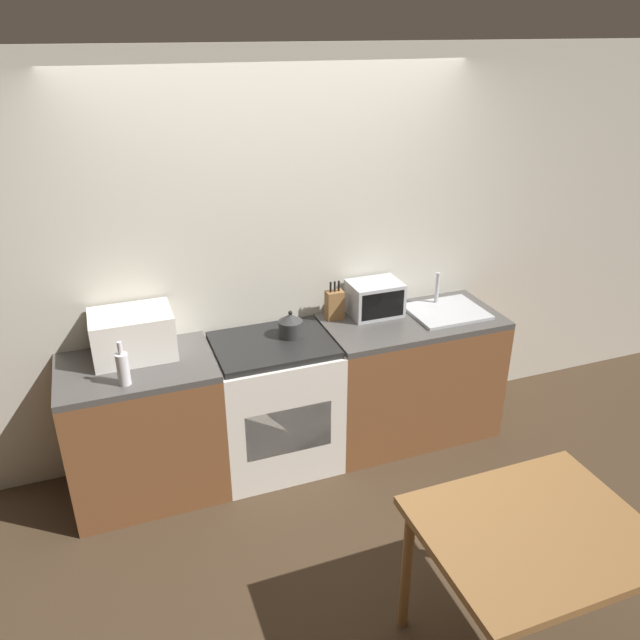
{
  "coord_description": "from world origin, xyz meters",
  "views": [
    {
      "loc": [
        -1.07,
        -2.71,
        2.69
      ],
      "look_at": [
        0.13,
        0.52,
        1.05
      ],
      "focal_mm": 35.0,
      "sensor_mm": 36.0,
      "label": 1
    }
  ],
  "objects_px": {
    "microwave": "(133,335)",
    "dining_table": "(533,546)",
    "toaster_oven": "(375,298)",
    "bottle": "(123,368)",
    "stove_range": "(275,403)",
    "kettle": "(291,325)"
  },
  "relations": [
    {
      "from": "microwave",
      "to": "bottle",
      "type": "relative_size",
      "value": 1.81
    },
    {
      "from": "kettle",
      "to": "toaster_oven",
      "type": "relative_size",
      "value": 0.5
    },
    {
      "from": "kettle",
      "to": "toaster_oven",
      "type": "xyz_separation_m",
      "value": [
        0.64,
        0.12,
        0.04
      ]
    },
    {
      "from": "microwave",
      "to": "dining_table",
      "type": "bearing_deg",
      "value": -52.95
    },
    {
      "from": "microwave",
      "to": "toaster_oven",
      "type": "relative_size",
      "value": 1.35
    },
    {
      "from": "toaster_oven",
      "to": "dining_table",
      "type": "xyz_separation_m",
      "value": [
        -0.15,
        -1.94,
        -0.34
      ]
    },
    {
      "from": "kettle",
      "to": "microwave",
      "type": "bearing_deg",
      "value": 175.32
    },
    {
      "from": "kettle",
      "to": "toaster_oven",
      "type": "height_order",
      "value": "toaster_oven"
    },
    {
      "from": "stove_range",
      "to": "dining_table",
      "type": "distance_m",
      "value": 1.9
    },
    {
      "from": "microwave",
      "to": "dining_table",
      "type": "relative_size",
      "value": 0.49
    },
    {
      "from": "microwave",
      "to": "toaster_oven",
      "type": "distance_m",
      "value": 1.59
    },
    {
      "from": "bottle",
      "to": "microwave",
      "type": "bearing_deg",
      "value": 74.98
    },
    {
      "from": "microwave",
      "to": "dining_table",
      "type": "height_order",
      "value": "microwave"
    },
    {
      "from": "stove_range",
      "to": "microwave",
      "type": "relative_size",
      "value": 1.92
    },
    {
      "from": "microwave",
      "to": "toaster_oven",
      "type": "height_order",
      "value": "microwave"
    },
    {
      "from": "kettle",
      "to": "bottle",
      "type": "distance_m",
      "value": 1.06
    },
    {
      "from": "bottle",
      "to": "toaster_oven",
      "type": "bearing_deg",
      "value": 11.96
    },
    {
      "from": "kettle",
      "to": "bottle",
      "type": "xyz_separation_m",
      "value": [
        -1.04,
        -0.24,
        0.02
      ]
    },
    {
      "from": "kettle",
      "to": "dining_table",
      "type": "xyz_separation_m",
      "value": [
        0.49,
        -1.83,
        -0.3
      ]
    },
    {
      "from": "bottle",
      "to": "dining_table",
      "type": "height_order",
      "value": "bottle"
    },
    {
      "from": "bottle",
      "to": "toaster_oven",
      "type": "height_order",
      "value": "bottle"
    },
    {
      "from": "kettle",
      "to": "microwave",
      "type": "xyz_separation_m",
      "value": [
        -0.95,
        0.08,
        0.06
      ]
    }
  ]
}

